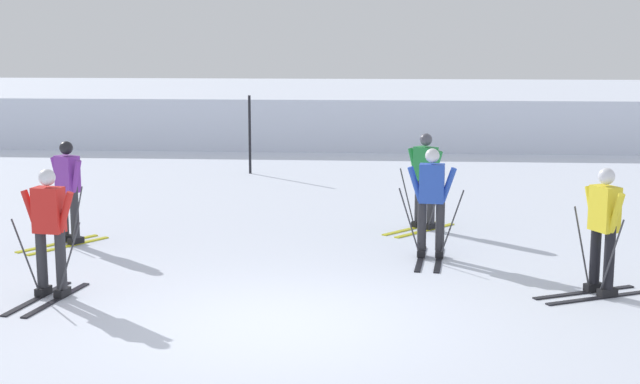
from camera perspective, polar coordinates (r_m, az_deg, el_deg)
The scene contains 8 objects.
ground_plane at distance 11.10m, azimuth -2.42°, elevation -8.17°, with size 120.00×120.00×0.00m, color silver.
far_snow_ridge at distance 30.69m, azimuth 1.81°, elevation 4.89°, with size 80.00×8.25×1.54m, color silver.
skier_yellow at distance 12.57m, azimuth 17.29°, elevation -2.14°, with size 1.60×1.04×1.71m.
skier_purple at distance 15.51m, azimuth -15.50°, elevation 0.16°, with size 1.18×1.54×1.71m.
skier_red at distance 12.43m, azimuth -16.57°, elevation -2.24°, with size 0.99×1.64×1.71m.
skier_green at distance 16.22m, azimuth 6.58°, elevation 0.87°, with size 1.32×1.46×1.71m.
skier_blue at distance 14.11m, azimuth 6.98°, elevation -0.48°, with size 1.00×1.63×1.71m.
trail_marker_pole at distance 22.63m, azimuth -4.41°, elevation 3.59°, with size 0.06×0.06×1.94m, color black.
Camera 1 is at (1.21, -10.48, 3.44)m, focal length 51.17 mm.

